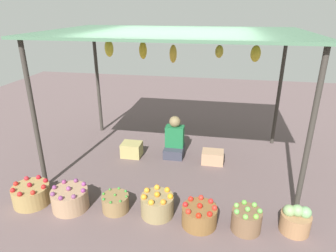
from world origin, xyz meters
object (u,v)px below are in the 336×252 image
object	(u,v)px
basket_oranges	(157,205)
basket_green_apples	(246,220)
basket_red_tomatoes	(199,215)
vendor_person	(175,141)
basket_purple_onions	(70,199)
wooden_crate_near_vendor	(132,149)
basket_red_apples	(31,194)
basket_cabbages	(296,220)
wooden_crate_stacked_rear	(213,157)
basket_green_chilies	(115,203)

from	to	relation	value
basket_oranges	basket_green_apples	bearing A→B (deg)	-4.17
basket_oranges	basket_red_tomatoes	bearing A→B (deg)	-9.50
vendor_person	basket_red_tomatoes	bearing A→B (deg)	-71.28
vendor_person	basket_oranges	world-z (taller)	vendor_person
basket_purple_onions	basket_red_tomatoes	distance (m)	1.81
wooden_crate_near_vendor	basket_red_apples	bearing A→B (deg)	-120.80
basket_red_apples	basket_red_tomatoes	bearing A→B (deg)	-0.49
basket_red_apples	basket_cabbages	world-z (taller)	basket_cabbages
basket_purple_onions	wooden_crate_near_vendor	xyz separation A→B (m)	(0.39, 1.67, -0.02)
basket_cabbages	wooden_crate_stacked_rear	distance (m)	1.94
basket_green_apples	basket_cabbages	bearing A→B (deg)	8.31
basket_green_chilies	wooden_crate_stacked_rear	size ratio (longest dim) A/B	0.97
basket_red_apples	basket_cabbages	size ratio (longest dim) A/B	1.34
basket_oranges	wooden_crate_stacked_rear	xyz separation A→B (m)	(0.68, 1.60, -0.04)
basket_green_chilies	basket_cabbages	size ratio (longest dim) A/B	0.97
basket_red_apples	basket_green_apples	xyz separation A→B (m)	(3.01, -0.01, 0.01)
vendor_person	basket_oranges	distance (m)	1.79
basket_red_apples	basket_green_chilies	world-z (taller)	basket_red_apples
basket_green_chilies	basket_cabbages	xyz separation A→B (m)	(2.37, 0.01, 0.05)
vendor_person	basket_green_apples	world-z (taller)	vendor_person
vendor_person	basket_green_chilies	distance (m)	1.88
basket_oranges	wooden_crate_near_vendor	xyz separation A→B (m)	(-0.85, 1.59, -0.02)
basket_green_chilies	wooden_crate_near_vendor	bearing A→B (deg)	99.02
vendor_person	wooden_crate_stacked_rear	bearing A→B (deg)	-13.97
basket_purple_onions	basket_red_tomatoes	xyz separation A→B (m)	(1.81, -0.01, -0.01)
basket_red_apples	basket_green_chilies	size ratio (longest dim) A/B	1.38
basket_green_chilies	basket_green_apples	world-z (taller)	basket_green_apples
basket_red_tomatoes	wooden_crate_near_vendor	size ratio (longest dim) A/B	1.24
basket_green_apples	basket_red_tomatoes	bearing A→B (deg)	-178.88
basket_purple_onions	wooden_crate_stacked_rear	size ratio (longest dim) A/B	1.31
basket_green_chilies	wooden_crate_stacked_rear	distance (m)	2.05
vendor_person	basket_green_chilies	world-z (taller)	vendor_person
basket_green_chilies	basket_red_tomatoes	bearing A→B (deg)	-4.14
basket_red_apples	basket_oranges	distance (m)	1.84
basket_green_apples	vendor_person	bearing A→B (deg)	123.35
basket_green_chilies	basket_cabbages	bearing A→B (deg)	0.36
wooden_crate_near_vendor	wooden_crate_stacked_rear	size ratio (longest dim) A/B	0.95
basket_red_tomatoes	basket_green_apples	world-z (taller)	basket_green_apples
basket_purple_onions	basket_red_tomatoes	world-z (taller)	basket_purple_onions
basket_red_apples	basket_cabbages	bearing A→B (deg)	1.25
vendor_person	basket_oranges	xyz separation A→B (m)	(0.06, -1.78, -0.14)
vendor_person	wooden_crate_near_vendor	size ratio (longest dim) A/B	2.12
basket_purple_onions	wooden_crate_stacked_rear	xyz separation A→B (m)	(1.91, 1.68, -0.04)
basket_red_apples	basket_green_apples	size ratio (longest dim) A/B	1.37
vendor_person	basket_green_chilies	bearing A→B (deg)	-106.69
basket_oranges	basket_purple_onions	bearing A→B (deg)	-176.12
vendor_person	basket_red_apples	bearing A→B (deg)	-133.86
vendor_person	basket_green_chilies	xyz separation A→B (m)	(-0.54, -1.79, -0.18)
basket_red_tomatoes	basket_green_chilies	bearing A→B (deg)	175.86
basket_green_chilies	wooden_crate_stacked_rear	world-z (taller)	basket_green_chilies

